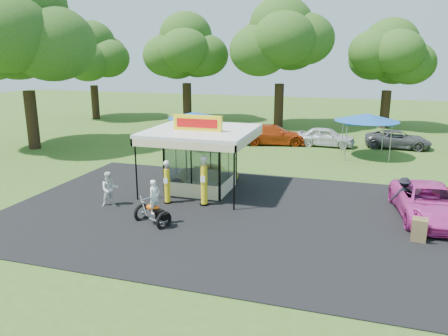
{
  "coord_description": "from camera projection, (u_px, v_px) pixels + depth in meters",
  "views": [
    {
      "loc": [
        5.91,
        -16.36,
        7.22
      ],
      "look_at": [
        -0.43,
        4.0,
        1.63
      ],
      "focal_mm": 35.0,
      "sensor_mm": 36.0,
      "label": 1
    }
  ],
  "objects": [
    {
      "name": "ground",
      "position": [
        206.0,
        228.0,
        18.64
      ],
      "size": [
        120.0,
        120.0,
        0.0
      ],
      "primitive_type": "plane",
      "color": "#37581B",
      "rests_on": "ground"
    },
    {
      "name": "asphalt_apron",
      "position": [
        220.0,
        212.0,
        20.48
      ],
      "size": [
        20.0,
        14.0,
        0.04
      ],
      "primitive_type": "cube",
      "color": "black",
      "rests_on": "ground"
    },
    {
      "name": "gas_station_kiosk",
      "position": [
        202.0,
        159.0,
        23.37
      ],
      "size": [
        5.4,
        5.4,
        4.18
      ],
      "color": "white",
      "rests_on": "ground"
    },
    {
      "name": "gas_pump_left",
      "position": [
        167.0,
        183.0,
        21.46
      ],
      "size": [
        0.41,
        0.41,
        2.21
      ],
      "color": "black",
      "rests_on": "ground"
    },
    {
      "name": "gas_pump_right",
      "position": [
        204.0,
        182.0,
        21.14
      ],
      "size": [
        0.47,
        0.47,
        2.53
      ],
      "color": "black",
      "rests_on": "ground"
    },
    {
      "name": "motorcycle",
      "position": [
        154.0,
        207.0,
        18.83
      ],
      "size": [
        1.86,
        1.43,
        2.12
      ],
      "rotation": [
        0.0,
        0.0,
        -0.41
      ],
      "color": "black",
      "rests_on": "ground"
    },
    {
      "name": "spare_tires",
      "position": [
        178.0,
        186.0,
        23.29
      ],
      "size": [
        0.95,
        0.63,
        0.79
      ],
      "rotation": [
        0.0,
        0.0,
        0.1
      ],
      "color": "black",
      "rests_on": "ground"
    },
    {
      "name": "a_frame_sign",
      "position": [
        419.0,
        231.0,
        17.04
      ],
      "size": [
        0.6,
        0.59,
        1.03
      ],
      "rotation": [
        0.0,
        0.0,
        -0.15
      ],
      "color": "#593819",
      "rests_on": "ground"
    },
    {
      "name": "kiosk_car",
      "position": [
        215.0,
        172.0,
        25.74
      ],
      "size": [
        2.82,
        1.13,
        0.96
      ],
      "primitive_type": "imported",
      "rotation": [
        0.0,
        0.0,
        1.57
      ],
      "color": "yellow",
      "rests_on": "ground"
    },
    {
      "name": "pink_sedan",
      "position": [
        428.0,
        202.0,
        19.56
      ],
      "size": [
        3.25,
        5.86,
        1.55
      ],
      "primitive_type": "imported",
      "rotation": [
        0.0,
        0.0,
        0.13
      ],
      "color": "#DB3BA7",
      "rests_on": "ground"
    },
    {
      "name": "spectator_west",
      "position": [
        110.0,
        189.0,
        21.15
      ],
      "size": [
        1.07,
        1.04,
        1.73
      ],
      "primitive_type": "imported",
      "rotation": [
        0.0,
        0.0,
        0.69
      ],
      "color": "white",
      "rests_on": "ground"
    },
    {
      "name": "spectator_east_a",
      "position": [
        403.0,
        195.0,
        20.38
      ],
      "size": [
        1.23,
        0.93,
        1.68
      ],
      "primitive_type": "imported",
      "rotation": [
        0.0,
        0.0,
        3.45
      ],
      "color": "black",
      "rests_on": "ground"
    },
    {
      "name": "bg_car_a",
      "position": [
        205.0,
        135.0,
        35.44
      ],
      "size": [
        5.34,
        2.73,
        1.68
      ],
      "primitive_type": "imported",
      "rotation": [
        0.0,
        0.0,
        1.77
      ],
      "color": "silver",
      "rests_on": "ground"
    },
    {
      "name": "bg_car_b",
      "position": [
        273.0,
        135.0,
        35.79
      ],
      "size": [
        5.89,
        3.49,
        1.6
      ],
      "primitive_type": "imported",
      "rotation": [
        0.0,
        0.0,
        1.81
      ],
      "color": "#AE360D",
      "rests_on": "ground"
    },
    {
      "name": "bg_car_c",
      "position": [
        326.0,
        137.0,
        35.03
      ],
      "size": [
        4.59,
        2.08,
        1.53
      ],
      "primitive_type": "imported",
      "rotation": [
        0.0,
        0.0,
        1.51
      ],
      "color": "silver",
      "rests_on": "ground"
    },
    {
      "name": "bg_car_d",
      "position": [
        398.0,
        139.0,
        34.35
      ],
      "size": [
        5.0,
        2.38,
        1.38
      ],
      "primitive_type": "imported",
      "rotation": [
        0.0,
        0.0,
        1.55
      ],
      "color": "#4C4C4E",
      "rests_on": "ground"
    },
    {
      "name": "tent_west",
      "position": [
        194.0,
        115.0,
        33.76
      ],
      "size": [
        4.12,
        4.12,
        2.88
      ],
      "rotation": [
        0.0,
        0.0,
        -0.27
      ],
      "color": "gray",
      "rests_on": "ground"
    },
    {
      "name": "tent_east",
      "position": [
        367.0,
        118.0,
        30.83
      ],
      "size": [
        4.5,
        4.5,
        3.14
      ],
      "rotation": [
        0.0,
        0.0,
        0.13
      ],
      "color": "gray",
      "rests_on": "ground"
    },
    {
      "name": "oak_far_a",
      "position": [
        92.0,
        59.0,
        48.51
      ],
      "size": [
        8.9,
        8.9,
        10.55
      ],
      "color": "black",
      "rests_on": "ground"
    },
    {
      "name": "oak_far_b",
      "position": [
        186.0,
        54.0,
        47.09
      ],
      "size": [
        9.52,
        9.52,
        11.35
      ],
      "color": "black",
      "rests_on": "ground"
    },
    {
      "name": "oak_far_c",
      "position": [
        281.0,
        48.0,
        42.43
      ],
      "size": [
        10.45,
        10.45,
        12.31
      ],
      "color": "black",
      "rests_on": "ground"
    },
    {
      "name": "oak_far_d",
      "position": [
        390.0,
        61.0,
        42.16
      ],
      "size": [
        8.69,
        8.69,
        10.35
      ],
      "color": "black",
      "rests_on": "ground"
    },
    {
      "name": "oak_near",
      "position": [
        23.0,
        38.0,
        32.32
      ],
      "size": [
        11.54,
        11.54,
        13.29
      ],
      "color": "black",
      "rests_on": "ground"
    }
  ]
}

